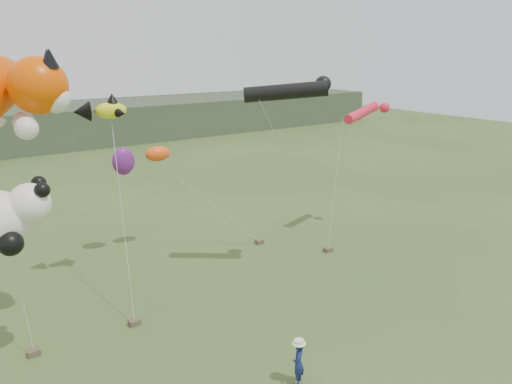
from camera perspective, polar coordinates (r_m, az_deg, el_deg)
ground at (r=17.61m, az=3.78°, el=-18.06°), size 120.00×120.00×0.00m
festival_attendant at (r=16.00m, az=4.87°, el=-18.91°), size 0.61×0.60×1.42m
sandbag_anchors at (r=20.83m, az=-9.26°, el=-12.13°), size 16.86×5.87×0.20m
fish_kite at (r=21.06m, az=-17.38°, el=8.91°), size 2.12×1.42×1.09m
tube_kites at (r=23.18m, az=7.52°, el=10.53°), size 9.93×3.95×2.66m
misc_kites at (r=24.59m, az=-13.38°, el=3.79°), size 2.87×0.93×1.33m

